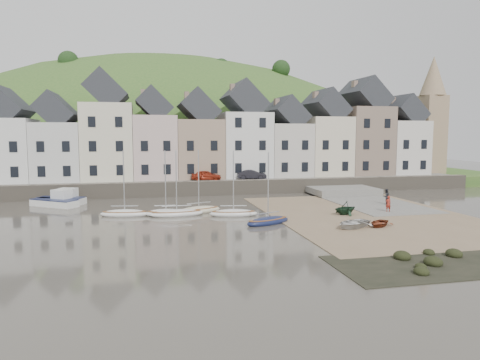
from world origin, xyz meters
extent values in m
plane|color=#453F36|center=(0.00, 0.00, 0.00)|extent=(160.00, 160.00, 0.00)
cube|color=#355D25|center=(0.00, 32.00, 0.75)|extent=(90.00, 30.00, 1.50)
cube|color=slate|center=(0.00, 20.50, 1.55)|extent=(70.00, 7.00, 0.10)
cube|color=slate|center=(0.00, 17.00, 0.90)|extent=(70.00, 1.20, 1.80)
cube|color=#7F674D|center=(11.00, 0.00, 0.03)|extent=(18.00, 26.00, 0.06)
cube|color=slate|center=(15.00, 8.00, 0.06)|extent=(8.00, 18.00, 0.12)
ellipsoid|color=#355D25|center=(-5.00, 60.00, -18.00)|extent=(134.40, 84.00, 84.00)
cylinder|color=#382619|center=(-22.00, 48.00, 18.00)|extent=(0.50, 0.50, 3.00)
sphere|color=#213D19|center=(-22.00, 48.00, 20.50)|extent=(3.60, 3.60, 3.60)
cylinder|color=#382619|center=(-8.00, 52.00, 18.00)|extent=(0.50, 0.50, 3.00)
sphere|color=#213D19|center=(-8.00, 52.00, 20.50)|extent=(3.60, 3.60, 3.60)
cylinder|color=#382619|center=(6.00, 50.00, 18.00)|extent=(0.50, 0.50, 3.00)
sphere|color=#213D19|center=(6.00, 50.00, 20.50)|extent=(3.60, 3.60, 3.60)
cylinder|color=#382619|center=(18.00, 49.00, 18.00)|extent=(0.50, 0.50, 3.00)
sphere|color=#213D19|center=(18.00, 49.00, 20.50)|extent=(3.60, 3.60, 3.60)
cube|color=silver|center=(-26.00, 24.00, 5.50)|extent=(6.00, 8.00, 8.00)
cube|color=silver|center=(-20.05, 24.00, 5.25)|extent=(5.80, 8.00, 7.50)
cube|color=gray|center=(-21.50, 24.00, 11.92)|extent=(0.60, 0.90, 1.40)
cube|color=beige|center=(-13.90, 24.00, 6.50)|extent=(6.40, 8.00, 10.00)
cube|color=gray|center=(-15.50, 24.00, 14.73)|extent=(0.60, 0.90, 1.40)
cube|color=#C3A8A1|center=(-7.85, 24.00, 5.75)|extent=(5.60, 8.00, 8.50)
cube|color=gray|center=(-9.25, 24.00, 12.82)|extent=(0.60, 0.90, 1.40)
cube|color=gray|center=(-1.90, 24.00, 5.50)|extent=(6.20, 8.00, 8.00)
cube|color=gray|center=(-3.45, 24.00, 12.62)|extent=(0.60, 0.90, 1.40)
cube|color=silver|center=(4.55, 24.00, 6.00)|extent=(6.60, 8.00, 9.00)
cube|color=gray|center=(2.90, 24.00, 13.83)|extent=(0.60, 0.90, 1.40)
cube|color=beige|center=(10.80, 24.00, 5.25)|extent=(5.80, 8.00, 7.50)
cube|color=gray|center=(9.35, 24.00, 11.92)|extent=(0.60, 0.90, 1.40)
cube|color=beige|center=(16.75, 24.00, 5.75)|extent=(6.00, 8.00, 8.50)
cube|color=gray|center=(15.25, 24.00, 13.02)|extent=(0.60, 0.90, 1.40)
cube|color=#7E6A5B|center=(23.00, 24.00, 6.50)|extent=(6.40, 8.00, 10.00)
cube|color=gray|center=(21.40, 24.00, 14.73)|extent=(0.60, 0.90, 1.40)
cube|color=silver|center=(29.15, 24.00, 5.50)|extent=(5.80, 8.00, 8.00)
cube|color=gray|center=(27.70, 24.00, 12.42)|extent=(0.60, 0.90, 1.40)
cube|color=#997F60|center=(34.55, 24.00, 7.50)|extent=(3.50, 3.50, 12.00)
cone|color=#997F60|center=(34.55, 24.00, 16.50)|extent=(4.00, 4.00, 6.00)
ellipsoid|color=white|center=(-11.29, 4.83, 0.20)|extent=(4.72, 2.20, 0.84)
ellipsoid|color=brown|center=(-11.29, 4.83, 0.42)|extent=(4.34, 2.01, 0.20)
cylinder|color=#B2B5B7|center=(-11.29, 4.83, 3.30)|extent=(0.10, 0.10, 5.60)
cylinder|color=#B2B5B7|center=(-11.29, 4.83, 0.95)|extent=(2.48, 0.47, 0.08)
ellipsoid|color=white|center=(-7.51, 4.27, 0.20)|extent=(3.91, 1.70, 0.84)
ellipsoid|color=brown|center=(-7.51, 4.27, 0.42)|extent=(3.60, 1.54, 0.20)
cylinder|color=#B2B5B7|center=(-7.51, 4.27, 3.30)|extent=(0.10, 0.10, 5.60)
cylinder|color=#B2B5B7|center=(-7.51, 4.27, 0.95)|extent=(2.11, 0.19, 0.08)
ellipsoid|color=beige|center=(-4.29, 5.14, 0.20)|extent=(4.86, 2.97, 0.84)
ellipsoid|color=brown|center=(-4.29, 5.14, 0.42)|extent=(4.46, 2.71, 0.20)
cylinder|color=#B2B5B7|center=(-4.29, 5.14, 3.30)|extent=(0.10, 0.10, 5.60)
cylinder|color=#B2B5B7|center=(-4.29, 5.14, 0.95)|extent=(2.42, 0.93, 0.08)
ellipsoid|color=white|center=(-6.54, 3.86, 0.20)|extent=(5.09, 1.83, 0.84)
ellipsoid|color=brown|center=(-6.54, 3.86, 0.42)|extent=(4.68, 1.66, 0.20)
cylinder|color=#B2B5B7|center=(-6.54, 3.86, 3.30)|extent=(0.10, 0.10, 5.60)
cylinder|color=#B2B5B7|center=(-6.54, 3.86, 0.95)|extent=(2.75, 0.26, 0.08)
ellipsoid|color=white|center=(-1.35, 2.74, 0.20)|extent=(4.64, 2.14, 0.84)
ellipsoid|color=brown|center=(-1.35, 2.74, 0.42)|extent=(4.27, 1.95, 0.20)
cylinder|color=#B2B5B7|center=(-1.35, 2.74, 3.30)|extent=(0.10, 0.10, 5.60)
cylinder|color=#B2B5B7|center=(-1.35, 2.74, 0.95)|extent=(2.44, 0.44, 0.08)
ellipsoid|color=#151D44|center=(0.76, -1.57, 0.20)|extent=(4.64, 3.18, 0.84)
ellipsoid|color=brown|center=(0.76, -1.57, 0.42)|extent=(4.26, 2.91, 0.20)
cylinder|color=#B2B5B7|center=(0.76, -1.57, 3.30)|extent=(0.10, 0.10, 5.60)
cylinder|color=#B2B5B7|center=(0.76, -1.57, 0.95)|extent=(2.24, 1.07, 0.08)
cube|color=white|center=(-18.32, 13.59, 0.35)|extent=(5.42, 3.50, 0.70)
cube|color=#151D44|center=(-18.32, 13.59, 0.72)|extent=(5.34, 3.51, 0.08)
cube|color=white|center=(-17.60, 13.88, 1.20)|extent=(2.12, 1.79, 1.00)
cube|color=white|center=(-18.75, 12.12, 0.35)|extent=(5.31, 4.52, 0.70)
cube|color=#151D44|center=(-18.75, 12.12, 0.72)|extent=(5.25, 4.50, 0.08)
cube|color=white|center=(-18.11, 12.59, 1.20)|extent=(2.21, 2.07, 1.00)
imported|color=silver|center=(6.99, -4.75, 0.42)|extent=(4.24, 3.80, 0.72)
imported|color=#173320|center=(8.99, 0.76, 0.70)|extent=(2.91, 2.68, 1.28)
imported|color=maroon|center=(9.36, -4.72, 0.33)|extent=(3.15, 3.08, 0.53)
imported|color=maroon|center=(13.63, 1.04, 0.89)|extent=(0.58, 0.39, 1.53)
imported|color=black|center=(15.88, 5.17, 0.94)|extent=(0.91, 0.78, 1.64)
imported|color=#9D2B16|center=(-1.49, 19.50, 2.26)|extent=(4.05, 2.09, 1.32)
imported|color=black|center=(4.65, 19.50, 2.24)|extent=(4.06, 2.14, 1.27)
cube|color=black|center=(8.00, -15.00, 0.03)|extent=(14.00, 6.00, 0.05)
ellipsoid|color=black|center=(6.83, -15.16, 0.21)|extent=(1.05, 1.16, 0.68)
ellipsoid|color=black|center=(9.26, -13.86, 0.20)|extent=(0.99, 1.09, 0.64)
ellipsoid|color=black|center=(5.11, -16.53, 0.17)|extent=(0.83, 0.91, 0.54)
ellipsoid|color=black|center=(5.77, -13.67, 0.20)|extent=(1.02, 1.12, 0.66)
ellipsoid|color=black|center=(5.70, -15.63, 0.13)|extent=(0.64, 0.71, 0.42)
ellipsoid|color=black|center=(8.04, -13.08, 0.14)|extent=(0.70, 0.78, 0.46)
camera|label=1|loc=(-9.63, -37.23, 7.65)|focal=33.13mm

